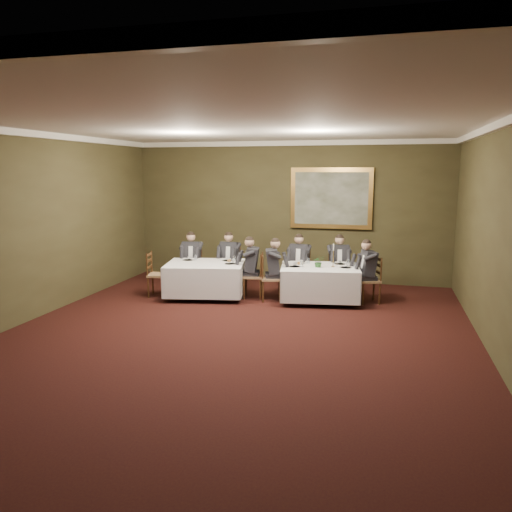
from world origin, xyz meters
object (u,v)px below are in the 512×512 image
at_px(chair_sec_endleft, 158,284).
at_px(diner_main_endright, 369,279).
at_px(chair_main_backleft, 299,280).
at_px(diner_main_backleft, 299,270).
at_px(chair_main_endleft, 271,287).
at_px(diner_main_endleft, 271,277).
at_px(table_main, 320,281).
at_px(chair_main_backright, 338,280).
at_px(candlestick, 333,258).
at_px(painting, 331,198).
at_px(table_second, 205,277).
at_px(chair_main_endright, 369,290).
at_px(diner_sec_endright, 253,275).
at_px(diner_sec_backleft, 192,267).
at_px(diner_sec_backright, 230,267).
at_px(diner_main_backright, 338,271).
at_px(chair_sec_backright, 230,276).
at_px(centerpiece, 319,261).
at_px(chair_sec_backleft, 193,276).
at_px(chair_sec_endright, 254,285).

bearing_deg(chair_sec_endleft, diner_main_endright, 86.19).
xyz_separation_m(chair_main_backleft, diner_main_backleft, (-0.00, -0.01, 0.23)).
bearing_deg(chair_main_endleft, diner_main_endleft, 90.00).
bearing_deg(table_main, chair_main_backright, 71.07).
height_order(table_main, diner_main_endright, diner_main_endright).
distance_m(candlestick, painting, 2.26).
height_order(diner_main_endright, candlestick, diner_main_endright).
relative_size(chair_main_endleft, chair_sec_endleft, 1.00).
relative_size(table_second, chair_main_endright, 1.91).
bearing_deg(diner_sec_endright, chair_sec_endleft, 92.25).
relative_size(diner_main_endleft, diner_sec_endright, 1.00).
height_order(diner_sec_backleft, painting, painting).
distance_m(diner_main_backleft, diner_sec_backright, 1.66).
bearing_deg(diner_main_endleft, chair_main_endleft, -90.00).
height_order(chair_main_endleft, chair_sec_endleft, same).
xyz_separation_m(diner_main_backright, diner_sec_backright, (-2.53, -0.20, 0.00)).
xyz_separation_m(diner_sec_backleft, chair_sec_backright, (0.89, 0.18, -0.23)).
distance_m(table_main, diner_main_backleft, 0.95).
bearing_deg(chair_main_backright, diner_main_endright, 119.56).
height_order(diner_main_backleft, painting, painting).
bearing_deg(candlestick, chair_main_endright, 8.76).
distance_m(diner_main_backright, diner_main_endleft, 1.70).
height_order(table_main, centerpiece, centerpiece).
distance_m(diner_main_endright, chair_sec_backleft, 4.16).
relative_size(chair_sec_endleft, painting, 0.50).
bearing_deg(diner_main_backright, chair_sec_endright, 13.73).
distance_m(chair_main_endleft, diner_sec_backright, 1.48).
relative_size(chair_main_backleft, diner_sec_backright, 0.74).
xyz_separation_m(diner_sec_backleft, painting, (3.11, 1.44, 1.59)).
xyz_separation_m(candlestick, painting, (-0.27, 1.92, 1.15)).
bearing_deg(centerpiece, diner_sec_backleft, 168.95).
height_order(chair_sec_backleft, chair_sec_endright, same).
bearing_deg(diner_main_backleft, chair_sec_backleft, 10.45).
bearing_deg(diner_main_backright, table_main, 56.77).
bearing_deg(chair_main_endright, diner_main_backleft, 49.03).
bearing_deg(diner_main_endright, diner_main_endleft, 78.31).
height_order(chair_sec_backleft, diner_sec_backright, diner_sec_backright).
distance_m(chair_sec_endleft, centerpiece, 3.60).
xyz_separation_m(diner_main_backleft, chair_sec_endright, (-0.89, -0.79, -0.23)).
xyz_separation_m(chair_main_endright, diner_sec_endright, (-2.49, -0.19, 0.23)).
relative_size(diner_main_backleft, centerpiece, 5.23).
relative_size(diner_main_backleft, chair_sec_endleft, 1.35).
bearing_deg(chair_main_backleft, chair_main_backright, -165.97).
xyz_separation_m(chair_sec_backleft, diner_sec_endright, (1.65, -0.57, 0.23)).
xyz_separation_m(chair_sec_backright, chair_sec_endleft, (-1.34, -1.14, 0.00)).
height_order(chair_sec_backright, candlestick, candlestick).
bearing_deg(chair_sec_backright, table_main, 164.46).
distance_m(chair_sec_backleft, diner_sec_endright, 1.76).
bearing_deg(table_main, chair_sec_endright, -178.81).
bearing_deg(diner_main_endright, chair_main_endleft, 78.34).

